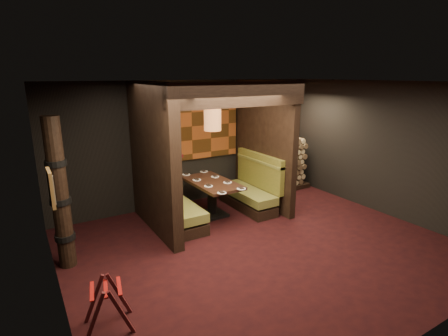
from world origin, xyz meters
The scene contains 23 objects.
floor centered at (0.00, 0.00, -0.01)m, with size 6.50×5.50×0.02m, color black.
ceiling centered at (0.00, 0.00, 2.86)m, with size 6.50×5.50×0.02m, color black.
wall_back centered at (0.00, 2.76, 1.43)m, with size 6.50×0.02×2.85m, color black.
wall_front centered at (0.00, -2.76, 1.43)m, with size 6.50×0.02×2.85m, color black.
wall_left centered at (-3.26, 0.00, 1.43)m, with size 0.02×5.50×2.85m, color black.
wall_right centered at (3.26, 0.00, 1.43)m, with size 0.02×5.50×2.85m, color black.
partition_left centered at (-1.35, 1.65, 1.43)m, with size 0.20×2.20×2.85m, color black.
partition_right centered at (1.30, 1.70, 1.43)m, with size 0.15×2.10×2.85m, color black.
header_beam centered at (-0.02, 0.70, 2.63)m, with size 2.85×0.18×0.44m, color black.
tapa_back_panel centered at (-0.02, 2.71, 1.82)m, with size 2.40×0.06×1.55m, color brown.
tapa_side_panel centered at (-1.23, 1.82, 1.85)m, with size 0.04×1.85×1.45m, color brown.
lacquer_shelf centered at (-0.60, 2.65, 1.18)m, with size 0.60×0.12×0.07m, color #5E1016.
booth_bench_left centered at (-0.96, 1.65, 0.40)m, with size 0.68×1.60×1.14m.
booth_bench_right centered at (0.93, 1.65, 0.40)m, with size 0.68×1.60×1.14m.
dining_table centered at (-0.06, 1.69, 0.54)m, with size 0.83×1.49×0.77m.
place_settings centered at (-0.06, 1.69, 0.78)m, with size 0.68×1.70×0.03m.
pendant_lamp centered at (-0.06, 1.64, 2.09)m, with size 0.35×0.35×0.98m.
framed_picture centered at (-3.22, 0.10, 1.62)m, with size 0.05×0.36×0.46m.
luggage_rack centered at (-2.84, -0.69, 0.33)m, with size 0.67×0.53×0.65m.
totem_column centered at (-3.05, 1.10, 1.19)m, with size 0.31×0.31×2.40m.
firewood_stack centered at (2.29, 2.35, 0.68)m, with size 1.73×0.70×1.36m.
mosaic_header centered at (2.29, 2.68, 1.64)m, with size 1.83×0.10×0.56m, color maroon.
bay_front_post centered at (1.39, 1.96, 1.43)m, with size 0.08×0.08×2.85m, color black.
Camera 1 is at (-3.50, -4.50, 2.98)m, focal length 28.00 mm.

